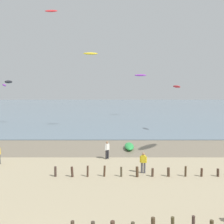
{
  "coord_description": "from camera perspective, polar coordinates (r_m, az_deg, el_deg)",
  "views": [
    {
      "loc": [
        3.82,
        -8.92,
        7.45
      ],
      "look_at": [
        3.79,
        10.26,
        5.13
      ],
      "focal_mm": 41.19,
      "sensor_mm": 36.0,
      "label": 1
    }
  ],
  "objects": [
    {
      "name": "person_mid_beach",
      "position": [
        21.34,
        7.02,
        -10.97
      ],
      "size": [
        0.56,
        0.3,
        1.71
      ],
      "color": "#4C4C56",
      "rests_on": "ground"
    },
    {
      "name": "kite_aloft_3",
      "position": [
        43.05,
        -21.9,
        6.24
      ],
      "size": [
        1.3,
        2.97,
        0.47
      ],
      "primitive_type": "ellipsoid",
      "rotation": [
        -0.02,
        0.0,
        4.85
      ],
      "color": "black"
    },
    {
      "name": "kite_aloft_1",
      "position": [
        39.77,
        -4.7,
        12.8
      ],
      "size": [
        2.27,
        1.07,
        0.44
      ],
      "primitive_type": "ellipsoid",
      "rotation": [
        -0.13,
        0.0,
        3.3
      ],
      "color": "yellow"
    },
    {
      "name": "kite_aloft_5",
      "position": [
        53.31,
        6.42,
        8.12
      ],
      "size": [
        2.46,
        0.99,
        0.49
      ],
      "primitive_type": "ellipsoid",
      "rotation": [
        -0.13,
        0.0,
        3.07
      ],
      "color": "purple"
    },
    {
      "name": "kite_aloft_2",
      "position": [
        50.52,
        -22.73,
        5.52
      ],
      "size": [
        1.58,
        2.29,
        0.62
      ],
      "primitive_type": "ellipsoid",
      "rotation": [
        0.46,
        0.0,
        1.99
      ],
      "color": "purple"
    },
    {
      "name": "grounded_kite",
      "position": [
        28.62,
        3.91,
        -7.61
      ],
      "size": [
        1.08,
        2.84,
        0.56
      ],
      "primitive_type": "ellipsoid",
      "rotation": [
        0.0,
        0.0,
        1.55
      ],
      "color": "green",
      "rests_on": "ground"
    },
    {
      "name": "groyne_mid",
      "position": [
        20.79,
        7.62,
        -13.01
      ],
      "size": [
        14.19,
        0.34,
        0.88
      ],
      "color": "#42322B",
      "rests_on": "ground"
    },
    {
      "name": "kite_aloft_0",
      "position": [
        41.66,
        -13.27,
        20.99
      ],
      "size": [
        1.91,
        0.74,
        0.55
      ],
      "primitive_type": "ellipsoid",
      "rotation": [
        -0.48,
        0.0,
        3.11
      ],
      "color": "red"
    },
    {
      "name": "sea",
      "position": [
        67.24,
        -3.18,
        0.58
      ],
      "size": [
        160.0,
        70.0,
        0.1
      ],
      "primitive_type": "cube",
      "color": "slate",
      "rests_on": "ground"
    },
    {
      "name": "kite_aloft_6",
      "position": [
        37.92,
        14.23,
        5.49
      ],
      "size": [
        1.13,
        1.94,
        0.51
      ],
      "primitive_type": "ellipsoid",
      "rotation": [
        -0.44,
        0.0,
        4.99
      ],
      "color": "red"
    },
    {
      "name": "person_right_flank",
      "position": [
        24.88,
        -1.01,
        -8.32
      ],
      "size": [
        0.44,
        0.42,
        1.71
      ],
      "color": "#232328",
      "rests_on": "ground"
    },
    {
      "name": "wet_sand_strip",
      "position": [
        29.3,
        -7.49,
        -7.87
      ],
      "size": [
        120.0,
        7.28,
        0.01
      ],
      "primitive_type": "cube",
      "color": "#7A6D59",
      "rests_on": "ground"
    }
  ]
}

